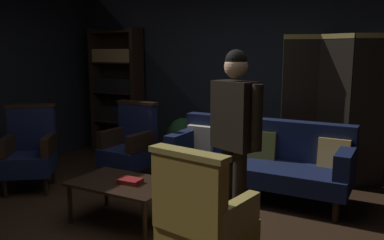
{
  "coord_description": "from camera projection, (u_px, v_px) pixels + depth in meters",
  "views": [
    {
      "loc": [
        2.03,
        -2.93,
        1.68
      ],
      "look_at": [
        0.0,
        0.8,
        0.95
      ],
      "focal_mm": 37.16,
      "sensor_mm": 36.0,
      "label": 1
    }
  ],
  "objects": [
    {
      "name": "coffee_table",
      "position": [
        123.0,
        186.0,
        3.91
      ],
      "size": [
        1.0,
        0.64,
        0.42
      ],
      "color": "black",
      "rests_on": "ground_plane"
    },
    {
      "name": "armchair_wing_right",
      "position": [
        30.0,
        150.0,
        4.88
      ],
      "size": [
        0.81,
        0.81,
        1.04
      ],
      "color": "black",
      "rests_on": "ground_plane"
    },
    {
      "name": "armchair_wing_left",
      "position": [
        130.0,
        144.0,
        5.17
      ],
      "size": [
        0.61,
        0.6,
        1.04
      ],
      "color": "black",
      "rests_on": "ground_plane"
    },
    {
      "name": "bookshelf",
      "position": [
        118.0,
        90.0,
        6.51
      ],
      "size": [
        0.9,
        0.32,
        2.05
      ],
      "color": "black",
      "rests_on": "ground_plane"
    },
    {
      "name": "standing_figure",
      "position": [
        235.0,
        130.0,
        3.39
      ],
      "size": [
        0.55,
        0.35,
        1.7
      ],
      "color": "black",
      "rests_on": "ground_plane"
    },
    {
      "name": "back_wall",
      "position": [
        247.0,
        72.0,
        5.67
      ],
      "size": [
        7.2,
        0.1,
        2.8
      ],
      "primitive_type": "cube",
      "color": "black",
      "rests_on": "ground_plane"
    },
    {
      "name": "book_red_leather",
      "position": [
        130.0,
        181.0,
        3.86
      ],
      "size": [
        0.22,
        0.17,
        0.04
      ],
      "primitive_type": "cube",
      "rotation": [
        0.0,
        0.0,
        0.04
      ],
      "color": "maroon",
      "rests_on": "coffee_table"
    },
    {
      "name": "velvet_couch",
      "position": [
        259.0,
        157.0,
        4.7
      ],
      "size": [
        2.12,
        0.78,
        0.88
      ],
      "color": "black",
      "rests_on": "ground_plane"
    },
    {
      "name": "armchair_gilt_accent",
      "position": [
        203.0,
        221.0,
        2.83
      ],
      "size": [
        0.67,
        0.66,
        1.04
      ],
      "color": "tan",
      "rests_on": "ground_plane"
    },
    {
      "name": "ground_plane",
      "position": [
        152.0,
        231.0,
        3.78
      ],
      "size": [
        10.0,
        10.0,
        0.0
      ],
      "primitive_type": "plane",
      "color": "black"
    },
    {
      "name": "potted_plant",
      "position": [
        183.0,
        140.0,
        5.71
      ],
      "size": [
        0.46,
        0.46,
        0.75
      ],
      "color": "brown",
      "rests_on": "ground_plane"
    },
    {
      "name": "folding_screen",
      "position": [
        333.0,
        108.0,
        4.98
      ],
      "size": [
        1.26,
        0.27,
        1.9
      ],
      "color": "black",
      "rests_on": "ground_plane"
    }
  ]
}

